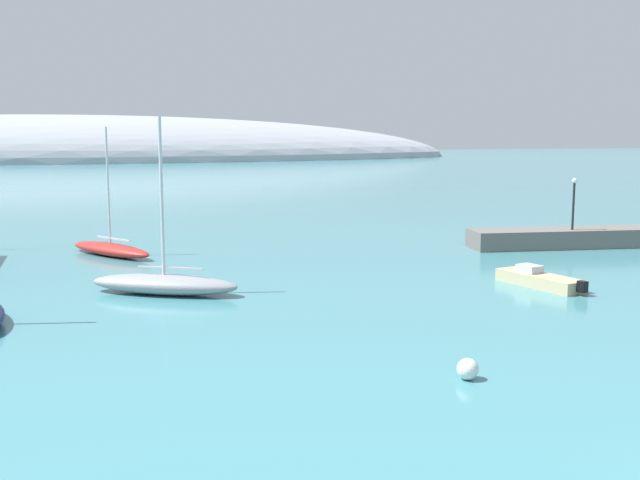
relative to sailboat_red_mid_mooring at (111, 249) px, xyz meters
The scene contains 7 objects.
breakwater_rocks 35.62m from the sailboat_red_mid_mooring, 10.16° to the right, with size 21.41×3.04×1.33m, color #66605B.
distant_ridge 181.12m from the sailboat_red_mid_mooring, 92.69° to the left, with size 243.13×68.72×26.05m, color #999EA8.
sailboat_red_mid_mooring is the anchor object (origin of this frame).
sailboat_grey_outer_mooring 13.46m from the sailboat_red_mid_mooring, 80.51° to the right, with size 7.88×5.71×8.99m.
motorboat_sand_foreground 27.71m from the sailboat_red_mid_mooring, 38.58° to the right, with size 2.71×5.67×1.05m.
mooring_buoy_white 31.71m from the sailboat_red_mid_mooring, 70.53° to the right, with size 0.73×0.73×0.73m, color silver.
harbor_lamp_post 32.24m from the sailboat_red_mid_mooring, 11.49° to the right, with size 0.36×0.36×3.66m.
Camera 1 is at (-14.98, -11.67, 8.25)m, focal length 42.30 mm.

